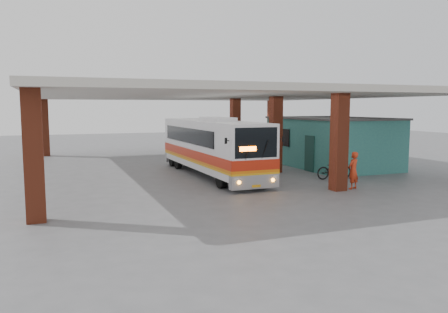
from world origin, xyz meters
TOP-DOWN VIEW (x-y plane):
  - ground at (0.00, 0.00)m, footprint 90.00×90.00m
  - brick_columns at (1.43, 5.00)m, footprint 20.10×21.60m
  - canopy_roof at (0.50, 6.50)m, footprint 21.00×23.00m
  - shop_building at (7.49, 4.00)m, footprint 5.20×8.20m
  - coach_bus at (-0.84, 3.20)m, footprint 2.55×11.10m
  - motorcycle at (4.70, -0.32)m, footprint 2.05×0.80m
  - pedestrian at (3.84, -2.98)m, footprint 0.73×0.61m
  - red_chair at (4.46, 7.67)m, footprint 0.47×0.47m

SIDE VIEW (x-z plane):
  - ground at x=0.00m, z-range 0.00..0.00m
  - red_chair at x=4.46m, z-range -0.03..0.68m
  - motorcycle at x=4.70m, z-range 0.00..1.06m
  - pedestrian at x=3.84m, z-range 0.00..1.72m
  - shop_building at x=7.49m, z-range 0.01..3.12m
  - coach_bus at x=-0.84m, z-range -0.01..3.21m
  - brick_columns at x=1.43m, z-range 0.00..4.35m
  - canopy_roof at x=0.50m, z-range 4.35..4.65m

